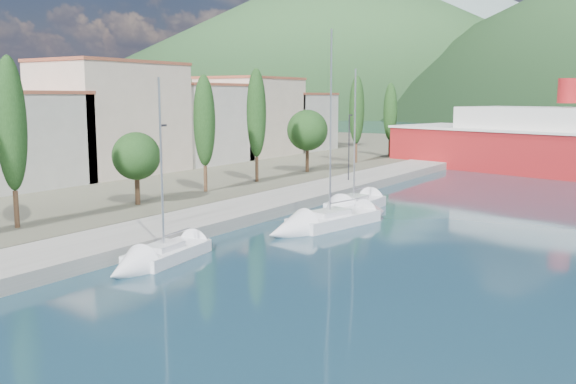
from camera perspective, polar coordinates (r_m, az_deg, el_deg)
The scene contains 8 objects.
quay at distance 49.29m, azimuth -1.31°, elevation -0.98°, with size 5.00×88.00×0.80m, color gray.
land_strip at distance 82.72m, azimuth -19.63°, elevation 2.35°, with size 70.00×148.00×0.70m, color #565644.
town_buildings at distance 71.75m, azimuth -11.84°, elevation 5.98°, with size 9.20×69.20×11.30m.
tree_row at distance 57.93m, azimuth -3.54°, elevation 5.91°, with size 4.23×63.78×10.36m.
lamp_posts at distance 40.01m, azimuth -10.36°, elevation 1.99°, with size 0.15×47.41×6.06m.
sailboat_near at distance 33.16m, azimuth -12.39°, elevation -6.10°, with size 3.07×7.40×10.33m.
sailboat_mid at distance 41.09m, azimuth 2.03°, elevation -3.01°, with size 4.38×9.85×13.73m.
sailboat_far at distance 47.31m, azimuth 5.02°, elevation -1.51°, with size 2.56×7.85×11.51m.
Camera 1 is at (18.11, -14.35, 8.55)m, focal length 40.00 mm.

